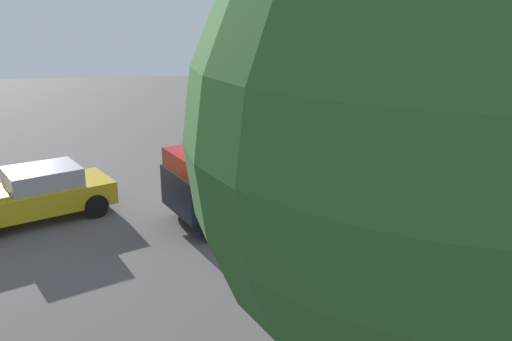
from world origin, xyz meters
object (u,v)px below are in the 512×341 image
at_px(vintage_fire_truck, 263,174).
at_px(lawn_chair_near_truck, 357,177).
at_px(lawn_chair_by_car, 425,200).
at_px(oak_tree_left, 460,140).
at_px(spectator_seated, 354,174).
at_px(classic_hot_rod, 32,194).

relative_size(vintage_fire_truck, lawn_chair_near_truck, 6.20).
xyz_separation_m(lawn_chair_by_car, oak_tree_left, (-9.66, 4.41, 4.29)).
distance_m(lawn_chair_by_car, spectator_seated, 2.64).
distance_m(lawn_chair_near_truck, lawn_chair_by_car, 2.59).
xyz_separation_m(spectator_seated, oak_tree_left, (-11.91, 3.04, 4.18)).
bearing_deg(spectator_seated, vintage_fire_truck, 110.28).
relative_size(lawn_chair_near_truck, spectator_seated, 0.79).
bearing_deg(oak_tree_left, classic_hot_rod, 30.10).
xyz_separation_m(lawn_chair_near_truck, spectator_seated, (-0.02, 0.13, 0.11)).
bearing_deg(oak_tree_left, lawn_chair_near_truck, -14.87).
relative_size(lawn_chair_near_truck, oak_tree_left, 0.14).
bearing_deg(spectator_seated, oak_tree_left, 165.68).
bearing_deg(oak_tree_left, lawn_chair_by_car, -24.54).
bearing_deg(classic_hot_rod, oak_tree_left, -149.90).
bearing_deg(lawn_chair_near_truck, oak_tree_left, 165.13).
height_order(vintage_fire_truck, classic_hot_rod, vintage_fire_truck).
bearing_deg(lawn_chair_by_car, vintage_fire_truck, 75.64).
distance_m(vintage_fire_truck, oak_tree_left, 11.40).
xyz_separation_m(lawn_chair_near_truck, lawn_chair_by_car, (-2.27, -1.24, 0.00)).
relative_size(vintage_fire_truck, classic_hot_rod, 1.34).
bearing_deg(lawn_chair_by_car, spectator_seated, 31.39).
height_order(lawn_chair_by_car, oak_tree_left, oak_tree_left).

